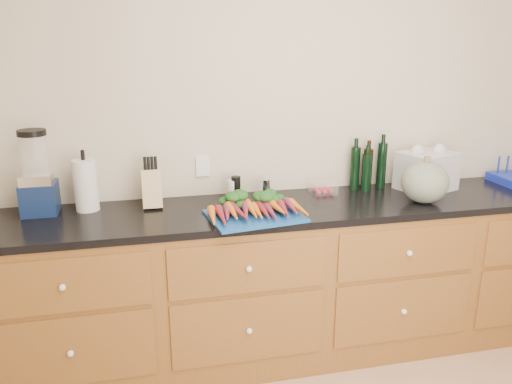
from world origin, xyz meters
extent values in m
cube|color=beige|center=(0.00, 1.62, 1.30)|extent=(4.10, 0.05, 2.60)
cube|color=brown|center=(0.00, 1.30, 0.45)|extent=(3.60, 0.60, 0.90)
cube|color=brown|center=(-1.35, 0.99, 0.72)|extent=(0.82, 0.01, 0.28)
sphere|color=white|center=(-1.35, 0.98, 0.72)|extent=(0.03, 0.03, 0.03)
cube|color=brown|center=(-1.35, 0.99, 0.36)|extent=(0.82, 0.01, 0.38)
sphere|color=white|center=(-1.35, 0.98, 0.36)|extent=(0.03, 0.03, 0.03)
cube|color=brown|center=(-0.45, 0.99, 0.72)|extent=(0.82, 0.01, 0.28)
sphere|color=white|center=(-0.45, 0.98, 0.72)|extent=(0.03, 0.03, 0.03)
cube|color=brown|center=(-0.45, 0.99, 0.36)|extent=(0.82, 0.01, 0.38)
sphere|color=white|center=(-0.45, 0.98, 0.36)|extent=(0.03, 0.03, 0.03)
cube|color=brown|center=(0.45, 0.99, 0.72)|extent=(0.82, 0.01, 0.28)
sphere|color=white|center=(0.45, 0.98, 0.72)|extent=(0.03, 0.03, 0.03)
cube|color=brown|center=(0.45, 0.99, 0.36)|extent=(0.82, 0.01, 0.38)
sphere|color=white|center=(0.45, 0.98, 0.36)|extent=(0.03, 0.03, 0.03)
cube|color=black|center=(0.00, 1.30, 0.92)|extent=(3.64, 0.62, 0.04)
cube|color=#124896|center=(-0.38, 1.14, 0.95)|extent=(0.53, 0.43, 0.01)
cone|color=orange|center=(-0.61, 1.12, 0.98)|extent=(0.05, 0.22, 0.05)
cone|color=maroon|center=(-0.58, 1.12, 0.98)|extent=(0.05, 0.22, 0.05)
cone|color=maroon|center=(-0.54, 1.12, 0.98)|extent=(0.05, 0.22, 0.05)
cone|color=orange|center=(-0.50, 1.12, 0.98)|extent=(0.05, 0.22, 0.05)
cone|color=maroon|center=(-0.47, 1.12, 0.98)|extent=(0.05, 0.22, 0.05)
cone|color=maroon|center=(-0.43, 1.12, 0.98)|extent=(0.05, 0.22, 0.05)
cone|color=orange|center=(-0.40, 1.12, 0.98)|extent=(0.05, 0.22, 0.05)
ellipsoid|color=#164318|center=(-0.50, 1.28, 0.99)|extent=(0.22, 0.13, 0.07)
cone|color=orange|center=(-0.37, 1.12, 0.98)|extent=(0.05, 0.22, 0.05)
cone|color=maroon|center=(-0.33, 1.12, 0.98)|extent=(0.05, 0.22, 0.05)
cone|color=maroon|center=(-0.30, 1.12, 0.98)|extent=(0.05, 0.22, 0.05)
cone|color=orange|center=(-0.26, 1.12, 0.98)|extent=(0.05, 0.22, 0.05)
cone|color=maroon|center=(-0.23, 1.12, 0.98)|extent=(0.05, 0.22, 0.05)
cone|color=maroon|center=(-0.19, 1.12, 0.98)|extent=(0.05, 0.22, 0.05)
cone|color=orange|center=(-0.16, 1.12, 0.98)|extent=(0.05, 0.22, 0.05)
ellipsoid|color=#164318|center=(-0.26, 1.28, 0.99)|extent=(0.22, 0.13, 0.07)
ellipsoid|color=#596454|center=(0.62, 1.18, 1.06)|extent=(0.27, 0.27, 0.24)
cube|color=#0F204A|center=(-1.50, 1.46, 1.02)|extent=(0.18, 0.18, 0.17)
cube|color=silver|center=(-1.50, 1.43, 1.14)|extent=(0.16, 0.11, 0.05)
cylinder|color=white|center=(-1.50, 1.46, 1.25)|extent=(0.14, 0.14, 0.23)
cylinder|color=black|center=(-1.50, 1.46, 1.38)|extent=(0.14, 0.14, 0.03)
cylinder|color=silver|center=(-1.26, 1.46, 1.08)|extent=(0.13, 0.13, 0.28)
cube|color=tan|center=(-0.91, 1.44, 1.05)|extent=(0.11, 0.11, 0.21)
cylinder|color=white|center=(-0.44, 1.48, 1.00)|extent=(0.05, 0.05, 0.11)
cylinder|color=black|center=(-0.42, 1.48, 1.01)|extent=(0.05, 0.05, 0.14)
cylinder|color=silver|center=(-0.24, 1.48, 0.99)|extent=(0.05, 0.05, 0.11)
cube|color=white|center=(0.12, 1.47, 0.97)|extent=(0.15, 0.12, 0.07)
cylinder|color=black|center=(0.34, 1.52, 1.07)|extent=(0.06, 0.06, 0.27)
cylinder|color=black|center=(0.43, 1.53, 1.07)|extent=(0.06, 0.06, 0.25)
cylinder|color=black|center=(0.52, 1.52, 1.08)|extent=(0.06, 0.06, 0.29)
cylinder|color=black|center=(0.40, 1.47, 1.06)|extent=(0.06, 0.06, 0.23)
camera|label=1|loc=(-0.93, -1.29, 1.83)|focal=35.00mm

